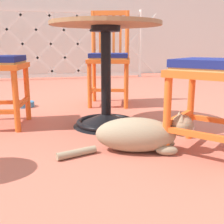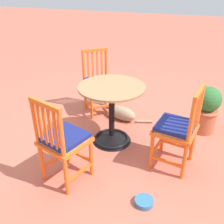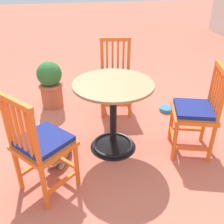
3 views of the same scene
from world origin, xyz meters
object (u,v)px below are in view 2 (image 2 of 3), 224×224
(cafe_table, at_px, (112,121))
(tabby_cat, at_px, (120,112))
(orange_chair_near_fence, at_px, (177,129))
(orange_chair_tucked_in, at_px, (99,83))
(pet_water_bowl, at_px, (144,202))
(terracotta_planter, at_px, (207,109))
(orange_chair_by_planter, at_px, (63,141))

(cafe_table, bearing_deg, tabby_cat, -81.60)
(orange_chair_near_fence, bearing_deg, orange_chair_tucked_in, -34.83)
(orange_chair_tucked_in, distance_m, pet_water_bowl, 1.88)
(terracotta_planter, distance_m, pet_water_bowl, 1.55)
(orange_chair_tucked_in, height_order, pet_water_bowl, orange_chair_tucked_in)
(terracotta_planter, bearing_deg, tabby_cat, 3.38)
(orange_chair_near_fence, distance_m, tabby_cat, 1.19)
(pet_water_bowl, bearing_deg, cafe_table, -53.65)
(orange_chair_tucked_in, bearing_deg, orange_chair_near_fence, 145.17)
(tabby_cat, xyz_separation_m, pet_water_bowl, (-0.70, 1.39, -0.07))
(cafe_table, bearing_deg, orange_chair_by_planter, 75.22)
(orange_chair_near_fence, xyz_separation_m, pet_water_bowl, (0.16, 0.64, -0.42))
(tabby_cat, distance_m, pet_water_bowl, 1.56)
(orange_chair_by_planter, distance_m, orange_chair_near_fence, 1.14)
(tabby_cat, xyz_separation_m, terracotta_planter, (-1.13, -0.07, 0.23))
(cafe_table, relative_size, orange_chair_tucked_in, 0.83)
(pet_water_bowl, bearing_deg, orange_chair_tucked_in, -54.69)
(orange_chair_by_planter, bearing_deg, cafe_table, -104.78)
(orange_chair_near_fence, xyz_separation_m, tabby_cat, (0.86, -0.75, -0.35))
(orange_chair_tucked_in, bearing_deg, pet_water_bowl, 125.31)
(pet_water_bowl, bearing_deg, tabby_cat, -63.43)
(orange_chair_near_fence, relative_size, pet_water_bowl, 5.36)
(orange_chair_by_planter, relative_size, tabby_cat, 1.22)
(terracotta_planter, bearing_deg, orange_chair_tucked_in, -1.39)
(orange_chair_tucked_in, relative_size, tabby_cat, 1.22)
(orange_chair_by_planter, height_order, orange_chair_near_fence, same)
(orange_chair_by_planter, relative_size, orange_chair_tucked_in, 1.00)
(terracotta_planter, bearing_deg, pet_water_bowl, 73.27)
(orange_chair_by_planter, relative_size, orange_chair_near_fence, 1.00)
(terracotta_planter, xyz_separation_m, pet_water_bowl, (0.44, 1.46, -0.30))
(orange_chair_by_planter, relative_size, terracotta_planter, 1.47)
(tabby_cat, bearing_deg, orange_chair_by_planter, 84.80)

